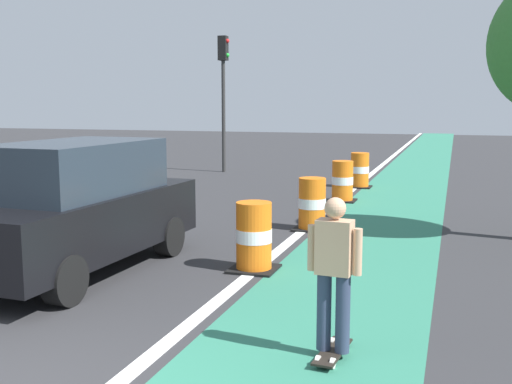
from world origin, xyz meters
name	(u,v)px	position (x,y,z in m)	size (l,w,h in m)	color
bike_lane_strip	(394,207)	(2.40, 12.00, 0.00)	(2.50, 80.00, 0.01)	#2D755B
lane_divider_stripe	(335,204)	(0.90, 12.00, 0.01)	(0.20, 80.00, 0.01)	silver
skateboarder_on_lane	(334,273)	(2.72, 2.17, 0.91)	(0.57, 0.82, 1.69)	black
parked_suv_nearest	(77,207)	(-1.69, 4.21, 1.04)	(2.06, 4.67, 2.04)	black
traffic_barrel_front	(254,237)	(0.88, 5.15, 0.53)	(0.73, 0.73, 1.09)	orange
traffic_barrel_mid	(312,205)	(1.05, 8.53, 0.53)	(0.73, 0.73, 1.09)	orange
traffic_barrel_back	(342,182)	(0.99, 12.48, 0.53)	(0.73, 0.73, 1.09)	orange
traffic_barrel_far	(360,171)	(1.02, 15.37, 0.53)	(0.73, 0.73, 1.09)	orange
traffic_light_corner	(223,79)	(-4.59, 18.24, 3.50)	(0.41, 0.32, 5.10)	#2D2D2D
pedestrian_crossing	(115,174)	(-4.29, 9.71, 0.86)	(0.34, 0.20, 1.61)	#33333D
pedestrian_waiting	(147,163)	(-4.83, 12.44, 0.86)	(0.34, 0.20, 1.61)	#33333D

